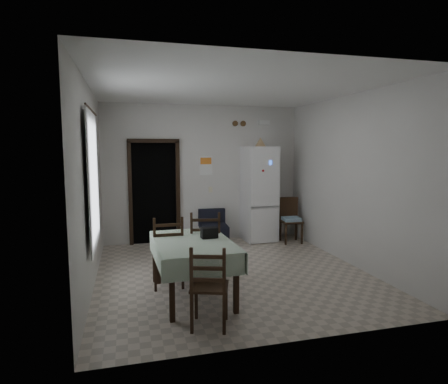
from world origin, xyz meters
TOP-DOWN VIEW (x-y plane):
  - ground at (0.00, 0.00)m, footprint 4.50×4.50m
  - ceiling at (0.00, 0.00)m, footprint 4.20×4.50m
  - wall_back at (0.00, 2.25)m, footprint 4.20×0.02m
  - wall_front at (0.00, -2.25)m, footprint 4.20×0.02m
  - wall_left at (-2.10, 0.00)m, footprint 0.02×4.50m
  - wall_right at (2.10, 0.00)m, footprint 0.02×4.50m
  - doorway at (-1.05, 2.45)m, footprint 1.06×0.52m
  - window_recess at (-2.15, -0.20)m, footprint 0.10×1.20m
  - curtain at (-2.04, -0.20)m, footprint 0.02×1.45m
  - curtain_rod at (-2.03, -0.20)m, footprint 0.02×1.60m
  - calendar at (0.05, 2.24)m, footprint 0.28×0.02m
  - calendar_image at (0.05, 2.23)m, footprint 0.24×0.01m
  - light_switch at (0.15, 2.24)m, footprint 0.08×0.02m
  - vent_left at (0.70, 2.23)m, footprint 0.12×0.03m
  - vent_right at (0.88, 2.23)m, footprint 0.12×0.03m
  - emergency_light at (1.35, 2.21)m, footprint 0.25×0.07m
  - fridge at (1.16, 1.93)m, footprint 0.69×0.69m
  - tan_cone at (1.16, 1.89)m, footprint 0.24×0.24m
  - navy_seat at (0.15, 1.93)m, footprint 0.61×0.59m
  - corner_chair at (1.74, 1.55)m, footprint 0.44×0.44m
  - dining_table at (-0.77, -0.82)m, footprint 1.04×1.53m
  - black_bag at (-0.53, -0.73)m, footprint 0.23×0.15m
  - dining_chair_far_left at (-1.06, -0.31)m, footprint 0.45×0.45m
  - dining_chair_far_right at (-0.49, -0.25)m, footprint 0.54×0.54m
  - dining_chair_near_head at (-0.74, -1.70)m, footprint 0.52×0.52m

SIDE VIEW (x-z plane):
  - ground at x=0.00m, z-range 0.00..0.00m
  - navy_seat at x=0.15m, z-range 0.00..0.69m
  - dining_table at x=-0.77m, z-range 0.00..0.78m
  - corner_chair at x=1.74m, z-range 0.00..0.95m
  - dining_chair_near_head at x=-0.74m, z-range 0.00..0.95m
  - dining_chair_far_left at x=-1.06m, z-range 0.00..1.04m
  - dining_chair_far_right at x=-0.49m, z-range 0.00..1.08m
  - black_bag at x=-0.53m, z-range 0.78..0.92m
  - fridge at x=1.16m, z-range 0.00..2.03m
  - doorway at x=-1.05m, z-range -0.05..2.17m
  - light_switch at x=0.15m, z-range 1.04..1.16m
  - wall_back at x=0.00m, z-range 0.00..2.90m
  - wall_front at x=0.00m, z-range 0.00..2.90m
  - wall_left at x=-2.10m, z-range 0.00..2.90m
  - wall_right at x=2.10m, z-range 0.00..2.90m
  - window_recess at x=-2.15m, z-range 0.75..2.35m
  - curtain at x=-2.04m, z-range 0.62..2.48m
  - calendar at x=0.05m, z-range 1.42..1.82m
  - calendar_image at x=0.05m, z-range 1.65..1.79m
  - tan_cone at x=1.16m, z-range 2.03..2.21m
  - curtain_rod at x=-2.03m, z-range 2.49..2.51m
  - vent_left at x=0.70m, z-range 2.46..2.58m
  - vent_right at x=0.88m, z-range 2.46..2.58m
  - emergency_light at x=1.35m, z-range 2.50..2.59m
  - ceiling at x=0.00m, z-range 2.89..2.91m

